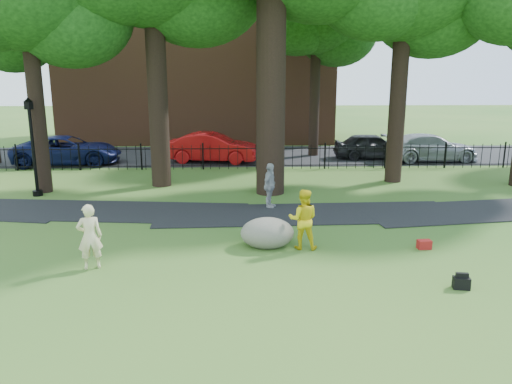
{
  "coord_description": "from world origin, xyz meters",
  "views": [
    {
      "loc": [
        -1.18,
        -12.17,
        4.67
      ],
      "look_at": [
        -0.72,
        2.0,
        1.25
      ],
      "focal_mm": 35.0,
      "sensor_mm": 36.0,
      "label": 1
    }
  ],
  "objects_px": {
    "man": "(303,219)",
    "boulder": "(267,231)",
    "woman": "(90,237)",
    "red_sedan": "(212,148)",
    "lamppost": "(33,149)"
  },
  "relations": [
    {
      "from": "boulder",
      "to": "lamppost",
      "type": "bearing_deg",
      "value": 144.95
    },
    {
      "from": "man",
      "to": "boulder",
      "type": "relative_size",
      "value": 1.12
    },
    {
      "from": "boulder",
      "to": "red_sedan",
      "type": "height_order",
      "value": "red_sedan"
    },
    {
      "from": "boulder",
      "to": "lamppost",
      "type": "height_order",
      "value": "lamppost"
    },
    {
      "from": "man",
      "to": "lamppost",
      "type": "relative_size",
      "value": 0.44
    },
    {
      "from": "man",
      "to": "lamppost",
      "type": "distance_m",
      "value": 11.43
    },
    {
      "from": "man",
      "to": "boulder",
      "type": "height_order",
      "value": "man"
    },
    {
      "from": "woman",
      "to": "man",
      "type": "xyz_separation_m",
      "value": [
        5.31,
        1.25,
        0.01
      ]
    },
    {
      "from": "woman",
      "to": "lamppost",
      "type": "height_order",
      "value": "lamppost"
    },
    {
      "from": "lamppost",
      "to": "red_sedan",
      "type": "height_order",
      "value": "lamppost"
    },
    {
      "from": "boulder",
      "to": "lamppost",
      "type": "xyz_separation_m",
      "value": [
        -8.58,
        6.02,
        1.41
      ]
    },
    {
      "from": "man",
      "to": "boulder",
      "type": "xyz_separation_m",
      "value": [
        -0.95,
        0.21,
        -0.39
      ]
    },
    {
      "from": "lamppost",
      "to": "boulder",
      "type": "bearing_deg",
      "value": -18.34
    },
    {
      "from": "man",
      "to": "boulder",
      "type": "distance_m",
      "value": 1.05
    },
    {
      "from": "boulder",
      "to": "red_sedan",
      "type": "relative_size",
      "value": 0.31
    }
  ]
}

